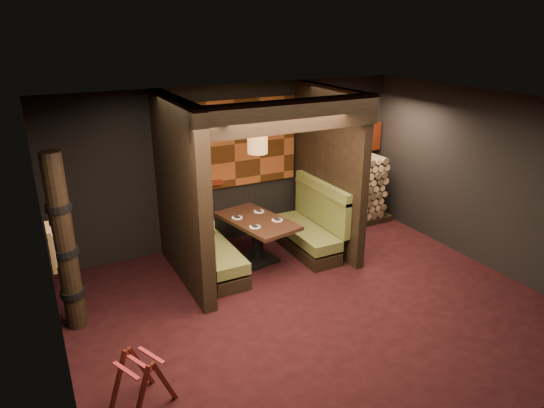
{
  "coord_description": "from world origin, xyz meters",
  "views": [
    {
      "loc": [
        -3.27,
        -5.02,
        3.81
      ],
      "look_at": [
        0.0,
        1.3,
        1.15
      ],
      "focal_mm": 32.0,
      "sensor_mm": 36.0,
      "label": 1
    }
  ],
  "objects": [
    {
      "name": "mosaic_header",
      "position": [
        2.29,
        2.68,
        1.64
      ],
      "size": [
        1.83,
        0.1,
        0.56
      ],
      "primitive_type": "cube",
      "color": "maroon",
      "rests_on": "wall_back"
    },
    {
      "name": "bay_front_post",
      "position": [
        1.39,
        1.96,
        1.43
      ],
      "size": [
        0.08,
        0.08,
        2.85
      ],
      "primitive_type": "cube",
      "color": "black",
      "rests_on": "floor"
    },
    {
      "name": "wall_front",
      "position": [
        0.0,
        -2.76,
        1.43
      ],
      "size": [
        6.5,
        0.02,
        2.85
      ],
      "primitive_type": "cube",
      "color": "black",
      "rests_on": "ground"
    },
    {
      "name": "header_beam",
      "position": [
        -0.02,
        0.7,
        2.63
      ],
      "size": [
        2.85,
        0.18,
        0.44
      ],
      "primitive_type": "cube",
      "color": "black",
      "rests_on": "partition_left"
    },
    {
      "name": "ceiling",
      "position": [
        0.0,
        0.0,
        2.86
      ],
      "size": [
        6.5,
        5.5,
        0.02
      ],
      "primitive_type": "cube",
      "color": "black",
      "rests_on": "ground"
    },
    {
      "name": "firewood_stack",
      "position": [
        2.29,
        2.35,
        0.68
      ],
      "size": [
        1.73,
        0.7,
        1.36
      ],
      "color": "black",
      "rests_on": "floor"
    },
    {
      "name": "booth_bench_right",
      "position": [
        0.93,
        1.65,
        0.4
      ],
      "size": [
        0.68,
        1.6,
        1.14
      ],
      "color": "black",
      "rests_on": "floor"
    },
    {
      "name": "place_settings",
      "position": [
        -0.08,
        1.68,
        0.78
      ],
      "size": [
        0.73,
        0.76,
        0.03
      ],
      "color": "white",
      "rests_on": "dining_table"
    },
    {
      "name": "floor",
      "position": [
        0.0,
        0.0,
        -0.01
      ],
      "size": [
        6.5,
        5.5,
        0.02
      ],
      "primitive_type": "cube",
      "color": "black",
      "rests_on": "ground"
    },
    {
      "name": "luggage_rack",
      "position": [
        -2.61,
        -0.76,
        0.33
      ],
      "size": [
        0.73,
        0.64,
        0.66
      ],
      "color": "#45130C",
      "rests_on": "floor"
    },
    {
      "name": "wall_right",
      "position": [
        3.26,
        0.0,
        1.43
      ],
      "size": [
        0.02,
        5.5,
        2.85
      ],
      "primitive_type": "cube",
      "color": "black",
      "rests_on": "ground"
    },
    {
      "name": "tapa_side_panel",
      "position": [
        -1.23,
        1.82,
        1.85
      ],
      "size": [
        0.04,
        1.85,
        1.45
      ],
      "primitive_type": "cube",
      "color": "brown",
      "rests_on": "partition_left"
    },
    {
      "name": "tapa_back_panel",
      "position": [
        -0.02,
        2.71,
        1.82
      ],
      "size": [
        2.4,
        0.06,
        1.55
      ],
      "primitive_type": "cube",
      "color": "brown",
      "rests_on": "wall_back"
    },
    {
      "name": "lacquer_shelf",
      "position": [
        -0.6,
        2.65,
        1.18
      ],
      "size": [
        0.6,
        0.12,
        0.07
      ],
      "primitive_type": "cube",
      "color": "#621B0E",
      "rests_on": "wall_back"
    },
    {
      "name": "framed_picture",
      "position": [
        -3.22,
        0.1,
        1.62
      ],
      "size": [
        0.05,
        0.36,
        0.46
      ],
      "color": "olive",
      "rests_on": "wall_left"
    },
    {
      "name": "dining_table",
      "position": [
        -0.08,
        1.68,
        0.53
      ],
      "size": [
        1.06,
        1.58,
        0.77
      ],
      "color": "black",
      "rests_on": "floor"
    },
    {
      "name": "pendant_lamp",
      "position": [
        -0.08,
        1.63,
        2.13
      ],
      "size": [
        0.32,
        0.32,
        0.95
      ],
      "color": "olive",
      "rests_on": "ceiling"
    },
    {
      "name": "booth_bench_left",
      "position": [
        -0.96,
        1.65,
        0.4
      ],
      "size": [
        0.68,
        1.6,
        1.14
      ],
      "color": "black",
      "rests_on": "floor"
    },
    {
      "name": "totem_column",
      "position": [
        -3.05,
        1.1,
        1.19
      ],
      "size": [
        0.31,
        0.31,
        2.4
      ],
      "color": "black",
      "rests_on": "floor"
    },
    {
      "name": "partition_left",
      "position": [
        -1.35,
        1.65,
        1.43
      ],
      "size": [
        0.2,
        2.2,
        2.85
      ],
      "primitive_type": "cube",
      "color": "black",
      "rests_on": "floor"
    },
    {
      "name": "wall_left",
      "position": [
        -3.26,
        0.0,
        1.43
      ],
      "size": [
        0.02,
        5.5,
        2.85
      ],
      "primitive_type": "cube",
      "color": "black",
      "rests_on": "ground"
    },
    {
      "name": "partition_right",
      "position": [
        1.3,
        1.7,
        1.43
      ],
      "size": [
        0.15,
        2.1,
        2.85
      ],
      "primitive_type": "cube",
      "color": "black",
      "rests_on": "floor"
    },
    {
      "name": "wall_back",
      "position": [
        0.0,
        2.76,
        1.43
      ],
      "size": [
        6.5,
        0.02,
        2.85
      ],
      "primitive_type": "cube",
      "color": "black",
      "rests_on": "ground"
    }
  ]
}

